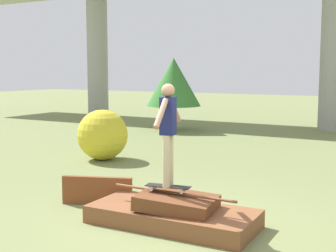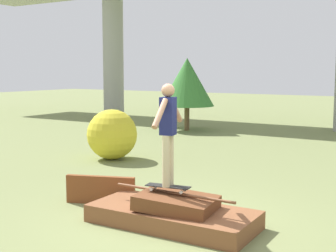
{
  "view_description": "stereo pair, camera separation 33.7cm",
  "coord_description": "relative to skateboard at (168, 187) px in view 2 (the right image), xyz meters",
  "views": [
    {
      "loc": [
        3.52,
        -6.42,
        2.5
      ],
      "look_at": [
        -0.07,
        -0.02,
        1.61
      ],
      "focal_mm": 50.0,
      "sensor_mm": 36.0,
      "label": 1
    },
    {
      "loc": [
        3.81,
        -6.25,
        2.5
      ],
      "look_at": [
        -0.07,
        -0.02,
        1.61
      ],
      "focal_mm": 50.0,
      "sensor_mm": 36.0,
      "label": 2
    }
  ],
  "objects": [
    {
      "name": "skater",
      "position": [
        -0.0,
        0.0,
        0.96
      ],
      "size": [
        0.29,
        1.14,
        1.64
      ],
      "color": "#C6B78E",
      "rests_on": "skateboard"
    },
    {
      "name": "bush_yellow_flowering",
      "position": [
        -4.3,
        3.93,
        0.07
      ],
      "size": [
        1.41,
        1.41,
        1.41
      ],
      "color": "gold",
      "rests_on": "ground_plane"
    },
    {
      "name": "ground_plane",
      "position": [
        0.07,
        0.02,
        -0.63
      ],
      "size": [
        80.0,
        80.0,
        0.0
      ],
      "primitive_type": "plane",
      "color": "olive"
    },
    {
      "name": "skateboard",
      "position": [
        0.0,
        0.0,
        0.0
      ],
      "size": [
        0.75,
        0.33,
        0.09
      ],
      "color": "black",
      "rests_on": "scrap_pile"
    },
    {
      "name": "scrap_pile",
      "position": [
        0.09,
        0.01,
        -0.43
      ],
      "size": [
        2.73,
        1.26,
        0.56
      ],
      "color": "brown",
      "rests_on": "ground_plane"
    },
    {
      "name": "tree_behind_left",
      "position": [
        -5.65,
        10.52,
        1.37
      ],
      "size": [
        2.24,
        2.24,
        2.99
      ],
      "color": "brown",
      "rests_on": "ground_plane"
    },
    {
      "name": "scrap_plank_loose",
      "position": [
        -1.7,
        0.34,
        -0.37
      ],
      "size": [
        1.27,
        0.56,
        0.53
      ],
      "color": "brown",
      "rests_on": "ground_plane"
    }
  ]
}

